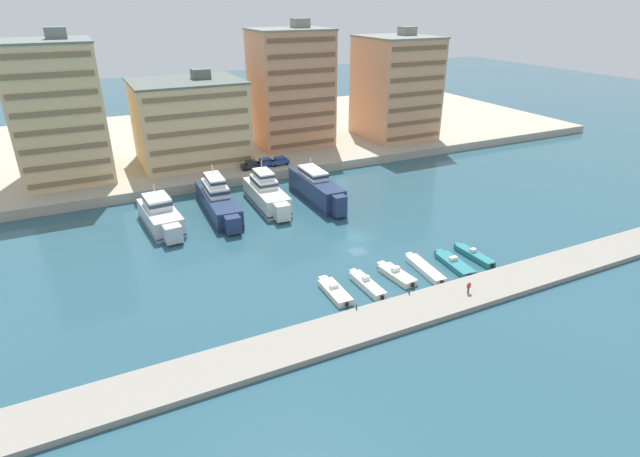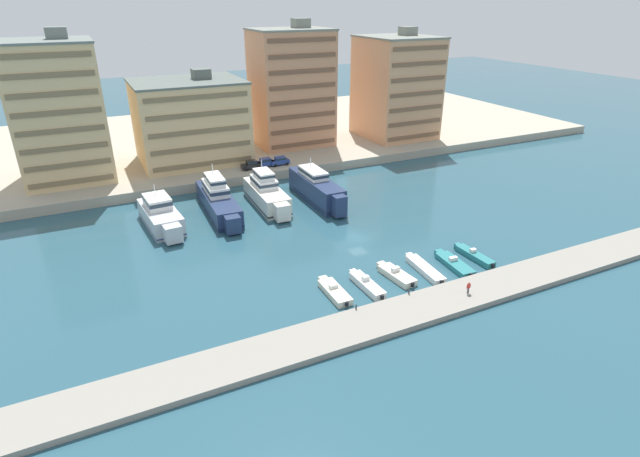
# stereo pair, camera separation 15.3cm
# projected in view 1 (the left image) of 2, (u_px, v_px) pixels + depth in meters

# --- Properties ---
(ground_plane) EXTENTS (400.00, 400.00, 0.00)m
(ground_plane) POSITION_uv_depth(u_px,v_px,m) (358.00, 237.00, 78.11)
(ground_plane) COLOR #285160
(quay_promenade) EXTENTS (180.00, 70.00, 1.85)m
(quay_promenade) POSITION_uv_depth(u_px,v_px,m) (233.00, 136.00, 131.48)
(quay_promenade) COLOR #ADA38E
(quay_promenade) RESTS_ON ground
(pier_dock) EXTENTS (120.00, 6.02, 0.71)m
(pier_dock) POSITION_uv_depth(u_px,v_px,m) (443.00, 301.00, 60.96)
(pier_dock) COLOR gray
(pier_dock) RESTS_ON ground
(yacht_silver_far_left) EXTENTS (5.67, 15.81, 6.69)m
(yacht_silver_far_left) POSITION_uv_depth(u_px,v_px,m) (161.00, 216.00, 80.90)
(yacht_silver_far_left) COLOR silver
(yacht_silver_far_left) RESTS_ON ground
(yacht_navy_left) EXTENTS (5.05, 20.71, 7.99)m
(yacht_navy_left) POSITION_uv_depth(u_px,v_px,m) (218.00, 200.00, 86.38)
(yacht_navy_left) COLOR navy
(yacht_navy_left) RESTS_ON ground
(yacht_ivory_mid_left) EXTENTS (4.90, 17.33, 7.89)m
(yacht_ivory_mid_left) POSITION_uv_depth(u_px,v_px,m) (266.00, 194.00, 89.30)
(yacht_ivory_mid_left) COLOR silver
(yacht_ivory_mid_left) RESTS_ON ground
(yacht_navy_center_left) EXTENTS (4.04, 19.28, 7.43)m
(yacht_navy_center_left) POSITION_uv_depth(u_px,v_px,m) (316.00, 188.00, 91.30)
(yacht_navy_center_left) COLOR navy
(yacht_navy_center_left) RESTS_ON ground
(motorboat_cream_far_left) EXTENTS (2.15, 7.20, 1.32)m
(motorboat_cream_far_left) POSITION_uv_depth(u_px,v_px,m) (334.00, 291.00, 62.84)
(motorboat_cream_far_left) COLOR beige
(motorboat_cream_far_left) RESTS_ON ground
(motorboat_white_left) EXTENTS (1.77, 7.56, 1.55)m
(motorboat_white_left) POSITION_uv_depth(u_px,v_px,m) (367.00, 284.00, 64.24)
(motorboat_white_left) COLOR white
(motorboat_white_left) RESTS_ON ground
(motorboat_cream_mid_left) EXTENTS (2.64, 7.04, 1.46)m
(motorboat_cream_mid_left) POSITION_uv_depth(u_px,v_px,m) (396.00, 274.00, 66.65)
(motorboat_cream_mid_left) COLOR beige
(motorboat_cream_mid_left) RESTS_ON ground
(motorboat_white_center_left) EXTENTS (2.33, 8.69, 0.88)m
(motorboat_white_center_left) POSITION_uv_depth(u_px,v_px,m) (425.00, 269.00, 68.13)
(motorboat_white_center_left) COLOR white
(motorboat_white_center_left) RESTS_ON ground
(motorboat_teal_center) EXTENTS (2.69, 7.98, 1.28)m
(motorboat_teal_center) POSITION_uv_depth(u_px,v_px,m) (454.00, 263.00, 69.55)
(motorboat_teal_center) COLOR teal
(motorboat_teal_center) RESTS_ON ground
(motorboat_teal_center_right) EXTENTS (1.75, 7.59, 1.35)m
(motorboat_teal_center_right) POSITION_uv_depth(u_px,v_px,m) (474.00, 255.00, 71.64)
(motorboat_teal_center_right) COLOR teal
(motorboat_teal_center_right) RESTS_ON ground
(car_black_far_left) EXTENTS (4.13, 1.98, 1.80)m
(car_black_far_left) POSITION_uv_depth(u_px,v_px,m) (251.00, 165.00, 102.85)
(car_black_far_left) COLOR black
(car_black_far_left) RESTS_ON quay_promenade
(car_blue_left) EXTENTS (4.17, 2.06, 1.80)m
(car_blue_left) POSITION_uv_depth(u_px,v_px,m) (265.00, 162.00, 104.31)
(car_blue_left) COLOR #28428E
(car_blue_left) RESTS_ON quay_promenade
(car_blue_mid_left) EXTENTS (4.14, 1.99, 1.80)m
(car_blue_mid_left) POSITION_uv_depth(u_px,v_px,m) (279.00, 161.00, 105.31)
(car_blue_mid_left) COLOR #28428E
(car_blue_mid_left) RESTS_ON quay_promenade
(apartment_block_far_left) EXTENTS (15.90, 16.47, 27.58)m
(apartment_block_far_left) POSITION_uv_depth(u_px,v_px,m) (58.00, 112.00, 93.25)
(apartment_block_far_left) COLOR #E0BC84
(apartment_block_far_left) RESTS_ON quay_promenade
(apartment_block_left) EXTENTS (22.21, 18.30, 19.01)m
(apartment_block_left) POSITION_uv_depth(u_px,v_px,m) (190.00, 121.00, 105.40)
(apartment_block_left) COLOR #E0BC84
(apartment_block_left) RESTS_ON quay_promenade
(apartment_block_mid_left) EXTENTS (17.54, 13.57, 28.14)m
(apartment_block_mid_left) POSITION_uv_depth(u_px,v_px,m) (291.00, 88.00, 115.83)
(apartment_block_mid_left) COLOR tan
(apartment_block_mid_left) RESTS_ON quay_promenade
(apartment_block_center_left) EXTENTS (16.53, 18.21, 26.03)m
(apartment_block_center_left) POSITION_uv_depth(u_px,v_px,m) (395.00, 87.00, 123.89)
(apartment_block_center_left) COLOR tan
(apartment_block_center_left) RESTS_ON quay_promenade
(pedestrian_near_edge) EXTENTS (0.61, 0.21, 1.57)m
(pedestrian_near_edge) POSITION_uv_depth(u_px,v_px,m) (469.00, 287.00, 61.60)
(pedestrian_near_edge) COLOR #4C515B
(pedestrian_near_edge) RESTS_ON pier_dock
(bollard_west) EXTENTS (0.20, 0.20, 0.61)m
(bollard_west) POSITION_uv_depth(u_px,v_px,m) (356.00, 307.00, 58.68)
(bollard_west) COLOR #2D2D33
(bollard_west) RESTS_ON pier_dock
(bollard_west_mid) EXTENTS (0.20, 0.20, 0.61)m
(bollard_west_mid) POSITION_uv_depth(u_px,v_px,m) (409.00, 292.00, 61.66)
(bollard_west_mid) COLOR #2D2D33
(bollard_west_mid) RESTS_ON pier_dock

